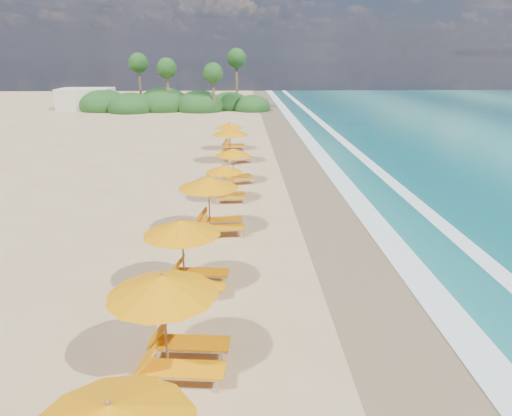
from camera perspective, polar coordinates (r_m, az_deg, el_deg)
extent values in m
plane|color=tan|center=(19.89, 0.00, -3.28)|extent=(160.00, 160.00, 0.00)
cube|color=#7A6449|center=(20.41, 11.31, -3.06)|extent=(4.00, 160.00, 0.01)
cube|color=white|center=(20.79, 15.35, -2.89)|extent=(1.20, 160.00, 0.01)
cube|color=white|center=(21.87, 22.88, -2.68)|extent=(0.80, 160.00, 0.01)
sphere|color=olive|center=(7.55, -17.87, -21.89)|extent=(0.09, 0.09, 0.09)
cylinder|color=olive|center=(11.54, -11.16, -13.92)|extent=(0.06, 0.06, 2.55)
cone|color=orange|center=(11.01, -11.50, -9.27)|extent=(2.83, 2.83, 0.51)
sphere|color=olive|center=(10.89, -11.60, -7.95)|extent=(0.09, 0.09, 0.09)
cylinder|color=olive|center=(15.13, -8.98, -5.86)|extent=(0.06, 0.06, 2.41)
cone|color=orange|center=(14.74, -9.17, -2.31)|extent=(2.66, 2.66, 0.48)
sphere|color=olive|center=(14.65, -9.23, -1.33)|extent=(0.09, 0.09, 0.09)
cylinder|color=olive|center=(19.74, -5.80, 0.31)|extent=(0.06, 0.06, 2.50)
cone|color=orange|center=(19.44, -5.90, 3.22)|extent=(2.77, 2.77, 0.50)
sphere|color=olive|center=(19.37, -5.93, 4.01)|extent=(0.09, 0.09, 0.09)
cylinder|color=olive|center=(24.10, -3.98, 3.02)|extent=(0.05, 0.05, 1.92)
cone|color=orange|center=(23.90, -4.02, 4.86)|extent=(2.09, 2.09, 0.39)
sphere|color=olive|center=(23.85, -4.03, 5.36)|extent=(0.07, 0.07, 0.07)
cylinder|color=olive|center=(27.55, -2.85, 5.19)|extent=(0.05, 0.05, 2.07)
cone|color=orange|center=(27.37, -2.88, 6.94)|extent=(2.56, 2.56, 0.42)
sphere|color=olive|center=(27.32, -2.89, 7.42)|extent=(0.07, 0.07, 0.07)
cylinder|color=olive|center=(32.75, -3.19, 7.70)|extent=(0.06, 0.06, 2.47)
cone|color=orange|center=(32.57, -3.22, 9.46)|extent=(3.39, 3.39, 0.50)
sphere|color=olive|center=(32.53, -3.23, 9.94)|extent=(0.09, 0.09, 0.09)
cylinder|color=olive|center=(37.33, -3.34, 8.80)|extent=(0.05, 0.05, 2.16)
cone|color=orange|center=(37.19, -3.37, 10.17)|extent=(2.59, 2.59, 0.43)
sphere|color=olive|center=(37.16, -3.37, 10.53)|extent=(0.08, 0.08, 0.08)
ellipsoid|color=#163D14|center=(64.03, -6.95, 12.38)|extent=(6.40, 6.40, 4.16)
ellipsoid|color=#163D14|center=(65.62, -11.33, 12.38)|extent=(7.20, 7.20, 4.68)
ellipsoid|color=#163D14|center=(64.44, -15.19, 11.89)|extent=(6.00, 6.00, 3.90)
ellipsoid|color=#163D14|center=(65.82, -3.24, 12.58)|extent=(5.60, 5.60, 3.64)
ellipsoid|color=#163D14|center=(67.35, -18.21, 11.93)|extent=(6.60, 6.60, 4.29)
ellipsoid|color=#163D14|center=(63.84, -0.52, 12.37)|extent=(5.00, 5.00, 3.25)
cylinder|color=brown|center=(61.73, -5.26, 13.96)|extent=(0.36, 0.36, 5.00)
sphere|color=#163D14|center=(61.58, -5.33, 16.28)|extent=(2.60, 2.60, 2.60)
cylinder|color=brown|center=(63.31, -10.82, 14.10)|extent=(0.36, 0.36, 5.60)
sphere|color=#163D14|center=(63.17, -10.98, 16.63)|extent=(2.60, 2.60, 2.60)
cylinder|color=brown|center=(65.96, -14.12, 14.31)|extent=(0.36, 0.36, 6.20)
sphere|color=#163D14|center=(65.83, -14.34, 17.00)|extent=(2.60, 2.60, 2.60)
cylinder|color=brown|center=(65.57, -2.39, 15.07)|extent=(0.36, 0.36, 6.80)
sphere|color=#163D14|center=(65.45, -2.43, 18.05)|extent=(2.60, 2.60, 2.60)
cube|color=beige|center=(70.05, -20.24, 12.57)|extent=(7.00, 5.00, 2.80)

